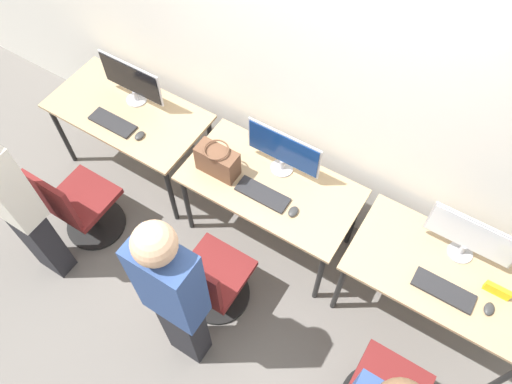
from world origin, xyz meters
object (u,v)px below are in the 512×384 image
at_px(person_center, 174,297).
at_px(mouse_center, 293,212).
at_px(monitor_right, 471,237).
at_px(person_left, 11,200).
at_px(keyboard_left, 113,123).
at_px(keyboard_center, 263,194).
at_px(office_chair_center, 211,282).
at_px(mouse_left, 140,136).
at_px(office_chair_left, 80,207).
at_px(handbag, 218,161).
at_px(monitor_left, 132,81).
at_px(keyboard_right, 443,290).
at_px(monitor_center, 283,150).
at_px(mouse_right, 489,309).

bearing_deg(person_center, mouse_center, 75.32).
bearing_deg(monitor_right, person_left, -153.51).
distance_m(keyboard_left, keyboard_center, 1.31).
relative_size(keyboard_center, office_chair_center, 0.43).
bearing_deg(office_chair_center, mouse_left, 150.82).
xyz_separation_m(keyboard_left, office_chair_left, (0.05, -0.58, -0.38)).
relative_size(office_chair_left, keyboard_center, 2.31).
height_order(keyboard_left, handbag, handbag).
height_order(keyboard_center, handbag, handbag).
bearing_deg(office_chair_left, mouse_center, 22.29).
distance_m(keyboard_left, mouse_left, 0.26).
xyz_separation_m(monitor_left, keyboard_center, (1.31, -0.24, -0.20)).
relative_size(keyboard_left, person_left, 0.22).
xyz_separation_m(keyboard_center, keyboard_right, (1.31, -0.01, 0.00)).
xyz_separation_m(monitor_left, office_chair_left, (0.05, -0.87, -0.58)).
relative_size(monitor_center, monitor_right, 1.00).
bearing_deg(person_left, office_chair_center, 17.81).
height_order(mouse_left, mouse_center, same).
height_order(person_left, keyboard_center, person_left).
bearing_deg(person_left, monitor_center, 44.60).
distance_m(mouse_left, monitor_right, 2.39).
relative_size(monitor_right, keyboard_right, 1.46).
relative_size(person_left, monitor_right, 3.05).
bearing_deg(mouse_left, office_chair_center, -29.18).
height_order(person_center, keyboard_right, person_center).
bearing_deg(keyboard_left, mouse_center, 1.39).
distance_m(keyboard_center, monitor_right, 1.36).
distance_m(keyboard_right, mouse_right, 0.28).
bearing_deg(office_chair_left, office_chair_center, 1.39).
distance_m(person_left, monitor_right, 2.89).
relative_size(mouse_left, person_center, 0.05).
bearing_deg(mouse_left, office_chair_left, -109.45).
distance_m(keyboard_left, person_center, 1.61).
distance_m(monitor_left, mouse_left, 0.43).
bearing_deg(office_chair_left, keyboard_center, 26.63).
relative_size(monitor_left, keyboard_left, 1.46).
relative_size(person_left, keyboard_center, 4.46).
distance_m(monitor_center, mouse_center, 0.42).
xyz_separation_m(person_left, office_chair_center, (1.23, 0.40, -0.58)).
bearing_deg(person_left, mouse_right, 19.47).
bearing_deg(handbag, mouse_center, -2.28).
height_order(mouse_left, mouse_right, same).
bearing_deg(person_left, mouse_left, 76.30).
relative_size(person_left, person_center, 1.00).
bearing_deg(mouse_left, monitor_left, 132.67).
bearing_deg(office_chair_center, keyboard_center, 85.19).
xyz_separation_m(person_left, keyboard_center, (1.28, 1.00, -0.19)).
height_order(keyboard_center, mouse_right, mouse_right).
height_order(mouse_center, handbag, handbag).
relative_size(monitor_center, handbag, 1.86).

